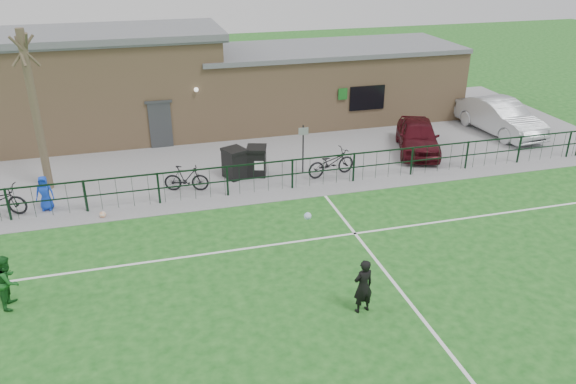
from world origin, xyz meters
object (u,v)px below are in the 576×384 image
object	(u,v)px
wheelie_bin_right	(235,164)
bicycle_d	(186,178)
spectator_child	(45,193)
sign_post	(303,149)
outfield_player	(8,281)
ball_ground	(103,215)
bicycle_e	(331,163)
car_maroon	(418,136)
bare_tree	(36,113)
wheelie_bin_left	(257,162)
car_silver	(500,117)

from	to	relation	value
wheelie_bin_right	bicycle_d	bearing A→B (deg)	179.22
spectator_child	wheelie_bin_right	bearing A→B (deg)	14.78
sign_post	spectator_child	size ratio (longest dim) A/B	1.58
outfield_player	ball_ground	size ratio (longest dim) A/B	6.48
sign_post	bicycle_e	distance (m)	1.26
sign_post	wheelie_bin_right	bearing A→B (deg)	175.60
car_maroon	ball_ground	bearing A→B (deg)	-146.49
car_maroon	bare_tree	bearing A→B (deg)	-159.50
outfield_player	wheelie_bin_left	bearing A→B (deg)	-43.60
sign_post	car_silver	distance (m)	10.88
bicycle_d	spectator_child	bearing A→B (deg)	108.72
bare_tree	wheelie_bin_left	world-z (taller)	bare_tree
spectator_child	car_maroon	bearing A→B (deg)	12.62
car_silver	bicycle_e	xyz separation A→B (m)	(-9.67, -2.84, -0.28)
bicycle_d	outfield_player	world-z (taller)	outfield_player
bare_tree	ball_ground	size ratio (longest dim) A/B	26.24
wheelie_bin_left	sign_post	xyz separation A→B (m)	(1.87, -0.24, 0.45)
bicycle_e	outfield_player	distance (m)	12.51
wheelie_bin_right	car_silver	world-z (taller)	car_silver
sign_post	outfield_player	world-z (taller)	sign_post
wheelie_bin_left	outfield_player	distance (m)	10.63
bare_tree	wheelie_bin_right	distance (m)	7.53
car_maroon	car_silver	bearing A→B (deg)	35.05
car_silver	outfield_player	world-z (taller)	car_silver
spectator_child	car_silver	bearing A→B (deg)	14.44
spectator_child	outfield_player	xyz separation A→B (m)	(-0.26, -5.74, 0.09)
spectator_child	outfield_player	size ratio (longest dim) A/B	0.85
wheelie_bin_right	outfield_player	xyz separation A→B (m)	(-7.22, -6.83, 0.16)
bare_tree	outfield_player	size ratio (longest dim) A/B	4.05
bare_tree	bicycle_e	bearing A→B (deg)	-9.02
car_maroon	bicycle_e	world-z (taller)	car_maroon
wheelie_bin_left	car_silver	xyz separation A→B (m)	(12.53, 1.96, 0.27)
car_silver	outfield_player	size ratio (longest dim) A/B	3.37
bicycle_e	ball_ground	size ratio (longest dim) A/B	9.09
wheelie_bin_right	bicycle_e	xyz separation A→B (m)	(3.76, -0.85, -0.02)
wheelie_bin_left	car_maroon	size ratio (longest dim) A/B	0.26
sign_post	spectator_child	distance (m)	9.77
bare_tree	bicycle_d	world-z (taller)	bare_tree
bare_tree	outfield_player	bearing A→B (deg)	-91.07
bare_tree	car_silver	size ratio (longest dim) A/B	1.20
bicycle_d	outfield_player	bearing A→B (deg)	154.43
car_maroon	ball_ground	distance (m)	13.79
wheelie_bin_right	sign_post	world-z (taller)	sign_post
car_maroon	car_silver	size ratio (longest dim) A/B	0.85
bare_tree	sign_post	distance (m)	10.10
bare_tree	wheelie_bin_left	size ratio (longest dim) A/B	5.43
car_maroon	bicycle_d	distance (m)	10.52
sign_post	outfield_player	bearing A→B (deg)	-146.47
outfield_player	spectator_child	bearing A→B (deg)	3.58
bicycle_e	car_silver	bearing A→B (deg)	-85.22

